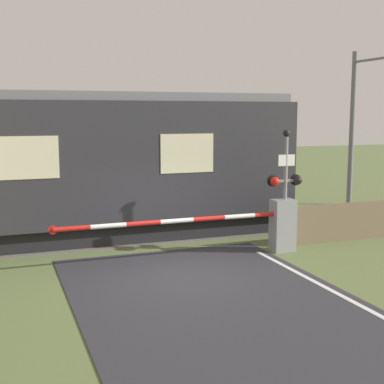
# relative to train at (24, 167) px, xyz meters

# --- Properties ---
(ground_plane) EXTENTS (80.00, 80.00, 0.00)m
(ground_plane) POSITION_rel_train_xyz_m (3.15, -4.26, -2.15)
(ground_plane) COLOR #5B6B3D
(track_bed) EXTENTS (36.00, 3.20, 0.13)m
(track_bed) POSITION_rel_train_xyz_m (3.15, 0.00, -2.12)
(track_bed) COLOR #666056
(track_bed) RESTS_ON ground_plane
(train) EXTENTS (15.38, 3.20, 4.20)m
(train) POSITION_rel_train_xyz_m (0.00, 0.00, 0.00)
(train) COLOR black
(train) RESTS_ON ground_plane
(crossing_barrier) EXTENTS (6.31, 0.44, 1.38)m
(crossing_barrier) POSITION_rel_train_xyz_m (5.81, -3.30, -1.40)
(crossing_barrier) COLOR gray
(crossing_barrier) RESTS_ON ground_plane
(signal_post) EXTENTS (0.99, 0.26, 3.20)m
(signal_post) POSITION_rel_train_xyz_m (6.39, -3.22, -0.32)
(signal_post) COLOR gray
(signal_post) RESTS_ON ground_plane
(catenary_pole) EXTENTS (0.20, 1.90, 5.99)m
(catenary_pole) POSITION_rel_train_xyz_m (12.50, 2.17, 1.00)
(catenary_pole) COLOR slate
(catenary_pole) RESTS_ON ground_plane
(roadside_fence) EXTENTS (3.52, 0.06, 1.10)m
(roadside_fence) POSITION_rel_train_xyz_m (8.35, -2.91, -1.60)
(roadside_fence) COLOR #726047
(roadside_fence) RESTS_ON ground_plane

